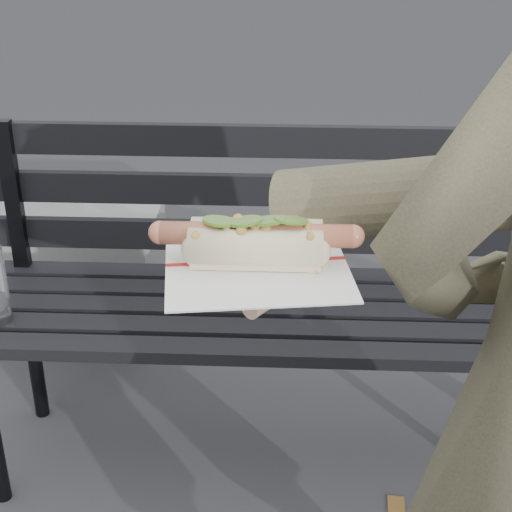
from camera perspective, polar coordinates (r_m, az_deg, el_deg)
The scene contains 2 objects.
park_bench at distance 1.95m, azimuth 0.63°, elevation -1.57°, with size 1.50×0.44×0.88m.
held_hotdog at distance 0.88m, azimuth 12.96°, elevation 3.43°, with size 0.63×0.30×0.20m.
Camera 1 is at (0.01, -0.80, 1.44)m, focal length 55.00 mm.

